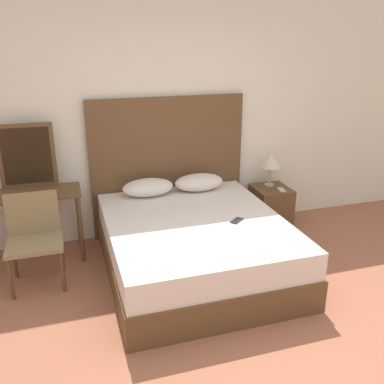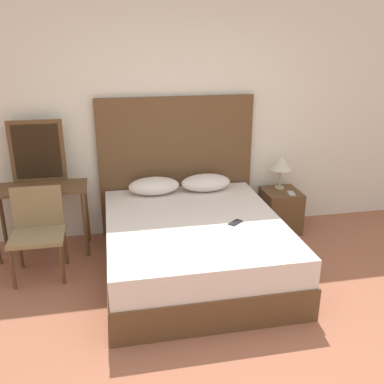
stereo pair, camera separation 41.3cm
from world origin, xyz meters
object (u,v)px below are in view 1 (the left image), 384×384
(nightstand, at_px, (270,207))
(vanity_desk, at_px, (32,206))
(phone_on_bed, at_px, (237,221))
(chair, at_px, (34,233))
(bed, at_px, (195,246))
(phone_on_nightstand, at_px, (281,190))
(table_lamp, at_px, (271,161))

(nightstand, height_order, vanity_desk, vanity_desk)
(phone_on_bed, relative_size, chair, 0.19)
(bed, relative_size, phone_on_nightstand, 12.54)
(phone_on_nightstand, xyz_separation_m, vanity_desk, (-2.80, 0.08, 0.10))
(phone_on_bed, height_order, phone_on_nightstand, phone_on_bed)
(nightstand, xyz_separation_m, chair, (-2.71, -0.46, 0.25))
(phone_on_bed, distance_m, vanity_desk, 2.08)
(phone_on_nightstand, height_order, vanity_desk, vanity_desk)
(vanity_desk, bearing_deg, bed, -25.71)
(bed, bearing_deg, vanity_desk, 154.29)
(table_lamp, distance_m, phone_on_nightstand, 0.38)
(vanity_desk, height_order, chair, chair)
(table_lamp, relative_size, chair, 0.47)
(table_lamp, distance_m, vanity_desk, 2.75)
(bed, height_order, phone_on_nightstand, bed)
(phone_on_nightstand, bearing_deg, phone_on_bed, -138.94)
(table_lamp, bearing_deg, chair, -168.49)
(phone_on_bed, relative_size, table_lamp, 0.40)
(nightstand, height_order, phone_on_nightstand, phone_on_nightstand)
(bed, distance_m, phone_on_nightstand, 1.46)
(phone_on_bed, xyz_separation_m, chair, (-1.86, 0.45, -0.07))
(phone_on_nightstand, relative_size, chair, 0.18)
(table_lamp, relative_size, phone_on_nightstand, 2.54)
(bed, xyz_separation_m, phone_on_bed, (0.37, -0.15, 0.29))
(vanity_desk, distance_m, chair, 0.45)
(phone_on_bed, bearing_deg, bed, 157.61)
(table_lamp, bearing_deg, vanity_desk, -177.44)
(chair, bearing_deg, table_lamp, 11.51)
(vanity_desk, bearing_deg, phone_on_nightstand, -1.62)
(table_lamp, relative_size, vanity_desk, 0.41)
(phone_on_bed, relative_size, vanity_desk, 0.16)
(vanity_desk, xyz_separation_m, chair, (0.02, -0.43, -0.11))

